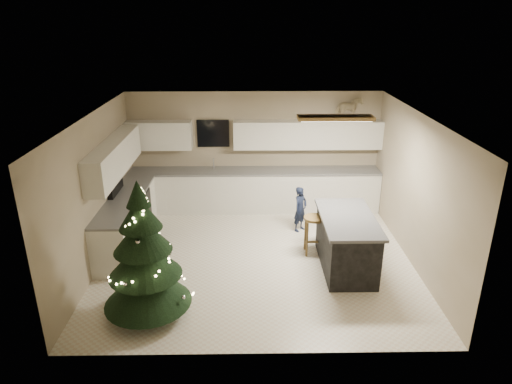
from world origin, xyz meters
The scene contains 8 objects.
ground_plane centered at (0.00, 0.00, 0.00)m, with size 5.50×5.50×0.00m, color silver.
room_shell centered at (0.02, 0.00, 1.75)m, with size 5.52×5.02×2.61m.
cabinetry centered at (-0.91, 1.65, 0.76)m, with size 5.50×3.20×2.00m.
island centered at (1.54, -0.33, 0.48)m, with size 0.90×1.70×0.95m.
bar_stool centered at (1.05, 0.18, 0.54)m, with size 0.38×0.38×0.72m.
christmas_tree centered at (-1.61, -1.60, 0.86)m, with size 1.31×1.27×2.09m.
toddler centered at (0.91, 1.13, 0.47)m, with size 0.34×0.22×0.93m, color #171F31.
rocking_horse centered at (2.00, 2.32, 2.26)m, with size 0.62×0.43×0.49m.
Camera 1 is at (-0.13, -7.27, 4.14)m, focal length 32.00 mm.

